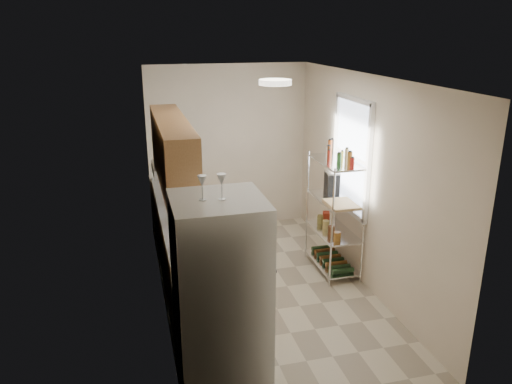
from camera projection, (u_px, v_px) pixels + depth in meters
room at (267, 190)px, 5.82m from camera, size 2.52×4.42×2.62m
counter_run at (186, 249)px, 6.27m from camera, size 0.63×3.51×0.90m
upper_cabinets at (172, 151)px, 5.50m from camera, size 0.33×2.20×0.72m
range_hood at (172, 169)px, 6.38m from camera, size 0.50×0.60×0.12m
window at (351, 156)px, 6.36m from camera, size 0.06×1.00×1.46m
bakers_rack at (335, 191)px, 6.40m from camera, size 0.45×0.90×1.73m
ceiling_dome at (275, 82)px, 5.15m from camera, size 0.34×0.34×0.05m
refrigerator at (220, 300)px, 4.22m from camera, size 0.75×0.75×1.82m
wine_glass_a at (222, 187)px, 3.89m from camera, size 0.08×0.08×0.21m
wine_glass_b at (202, 188)px, 3.88m from camera, size 0.07×0.07×0.20m
rice_cooker at (185, 213)px, 5.94m from camera, size 0.25×0.25×0.20m
frying_pan_large at (175, 201)px, 6.60m from camera, size 0.29×0.29×0.05m
frying_pan_small at (181, 204)px, 6.47m from camera, size 0.29×0.29×0.05m
cutting_board at (342, 204)px, 6.18m from camera, size 0.35×0.45×0.03m
espresso_machine at (332, 182)px, 6.64m from camera, size 0.20×0.27×0.28m
storage_bag at (326, 217)px, 6.84m from camera, size 0.13×0.15×0.14m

